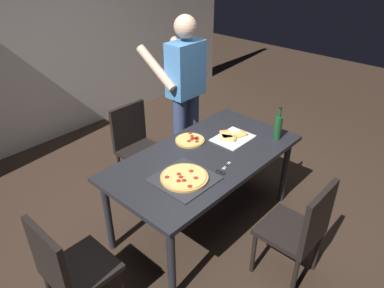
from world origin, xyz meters
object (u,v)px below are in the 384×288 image
kitchen_scissors (223,170)px  chair_left_end (68,268)px  second_pizza_plain (190,140)px  dining_table (205,162)px  person_serving_pizza (185,90)px  chair_far_side (136,142)px  pepperoni_pizza_on_tray (184,178)px  wine_bottle (278,127)px  chair_near_camera (301,228)px

kitchen_scissors → chair_left_end: bearing=168.6°
second_pizza_plain → dining_table: bearing=-109.0°
dining_table → person_serving_pizza: 0.94m
chair_far_side → pepperoni_pizza_on_tray: 1.15m
dining_table → pepperoni_pizza_on_tray: size_ratio=4.02×
pepperoni_pizza_on_tray → kitchen_scissors: bearing=-25.6°
chair_far_side → person_serving_pizza: bearing=-23.2°
person_serving_pizza → pepperoni_pizza_on_tray: 1.24m
chair_far_side → chair_left_end: 1.65m
chair_far_side → second_pizza_plain: (0.09, -0.69, 0.25)m
dining_table → chair_left_end: chair_left_end is taller
wine_bottle → chair_far_side: bearing=118.4°
chair_near_camera → kitchen_scissors: size_ratio=4.55×
dining_table → person_serving_pizza: bearing=54.6°
chair_far_side → chair_left_end: (-1.36, -0.94, 0.00)m
person_serving_pizza → chair_far_side: bearing=156.8°
pepperoni_pizza_on_tray → chair_far_side: bearing=70.4°
person_serving_pizza → wine_bottle: 1.04m
chair_left_end → wine_bottle: size_ratio=2.85×
dining_table → kitchen_scissors: size_ratio=8.79×
chair_left_end → dining_table: bearing=0.0°
chair_left_end → wine_bottle: bearing=-8.4°
chair_near_camera → person_serving_pizza: (0.51, 1.66, 0.49)m
chair_near_camera → chair_left_end: same height
chair_near_camera → chair_left_end: 1.65m
person_serving_pizza → wine_bottle: bearing=-81.3°
pepperoni_pizza_on_tray → wine_bottle: 1.07m
chair_far_side → pepperoni_pizza_on_tray: (-0.38, -1.06, 0.25)m
chair_left_end → second_pizza_plain: size_ratio=3.35×
chair_far_side → person_serving_pizza: size_ratio=0.51×
chair_left_end → pepperoni_pizza_on_tray: 1.02m
kitchen_scissors → second_pizza_plain: (0.17, 0.51, 0.01)m
chair_near_camera → second_pizza_plain: chair_near_camera is taller
chair_near_camera → chair_far_side: (0.00, 1.88, 0.00)m
chair_near_camera → pepperoni_pizza_on_tray: chair_near_camera is taller
person_serving_pizza → chair_left_end: bearing=-158.9°
dining_table → chair_near_camera: (-0.00, -0.94, -0.17)m
dining_table → chair_left_end: size_ratio=1.93×
dining_table → second_pizza_plain: second_pizza_plain is taller
chair_left_end → person_serving_pizza: 2.06m
pepperoni_pizza_on_tray → person_serving_pizza: bearing=43.2°
wine_bottle → second_pizza_plain: 0.81m
dining_table → wine_bottle: 0.76m
person_serving_pizza → pepperoni_pizza_on_tray: (-0.89, -0.84, -0.23)m
chair_left_end → wine_bottle: (2.03, -0.30, 0.36)m
chair_near_camera → second_pizza_plain: size_ratio=3.35×
wine_bottle → kitchen_scissors: size_ratio=1.60×
wine_bottle → chair_left_end: bearing=171.6°
kitchen_scissors → chair_far_side: bearing=86.1°
pepperoni_pizza_on_tray → wine_bottle: bearing=-9.9°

